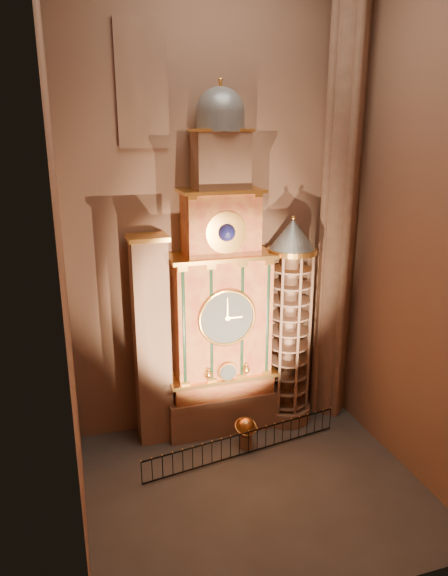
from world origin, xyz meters
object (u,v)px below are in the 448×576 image
object	(u,v)px
celestial_globe	(246,430)
iron_railing	(244,444)
astronomical_clock	(221,304)
stair_turret	(289,325)
portrait_tower	(152,341)

from	to	relation	value
celestial_globe	iron_railing	world-z (taller)	celestial_globe
celestial_globe	astronomical_clock	bearing A→B (deg)	105.13
stair_turret	celestial_globe	world-z (taller)	stair_turret
portrait_tower	stair_turret	world-z (taller)	stair_turret
astronomical_clock	iron_railing	size ratio (longest dim) A/B	1.70
portrait_tower	iron_railing	xyz separation A→B (m)	(3.68, -2.79, -4.52)
stair_turret	portrait_tower	bearing A→B (deg)	177.67
astronomical_clock	portrait_tower	world-z (taller)	astronomical_clock
iron_railing	portrait_tower	bearing A→B (deg)	142.88
stair_turret	celestial_globe	bearing A→B (deg)	-147.12
iron_railing	astronomical_clock	bearing A→B (deg)	95.79
astronomical_clock	stair_turret	xyz separation A→B (m)	(3.50, -0.26, -1.41)
astronomical_clock	stair_turret	bearing A→B (deg)	-4.30
portrait_tower	astronomical_clock	bearing A→B (deg)	-0.29
iron_railing	stair_turret	bearing A→B (deg)	37.88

